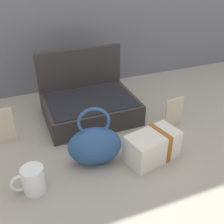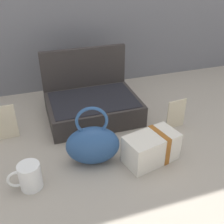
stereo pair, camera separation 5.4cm
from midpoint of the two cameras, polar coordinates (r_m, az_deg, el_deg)
name	(u,v)px [view 1 (the left image)]	position (r m, az deg, el deg)	size (l,w,h in m)	color
ground_plane	(115,138)	(1.15, -0.67, -5.49)	(6.00, 6.00, 0.00)	#9E9384
open_suitcase	(89,103)	(1.28, -6.03, 1.84)	(0.41, 0.31, 0.29)	#332D2B
teal_pouch_handbag	(95,145)	(0.99, -5.17, -6.90)	(0.21, 0.14, 0.24)	#284C7F
cream_toiletry_bag	(153,146)	(1.03, 7.05, -7.09)	(0.22, 0.15, 0.11)	silver
coffee_mug	(33,180)	(0.95, -17.76, -13.31)	(0.11, 0.07, 0.09)	white
info_card_left	(174,112)	(1.23, 11.49, -0.04)	(0.09, 0.01, 0.13)	beige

